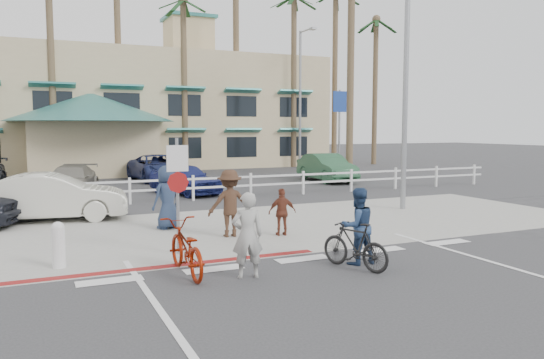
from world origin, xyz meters
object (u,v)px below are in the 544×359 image
sign_post (178,190)px  bike_red (185,248)px  bike_black (355,245)px  car_white_sedan (52,197)px

sign_post → bike_red: bearing=-99.9°
sign_post → bike_black: 4.08m
bike_black → car_white_sedan: (-5.32, 8.47, 0.25)m
bike_black → car_white_sedan: car_white_sedan is taller
bike_red → car_white_sedan: size_ratio=0.45×
bike_red → car_white_sedan: car_white_sedan is taller
bike_red → bike_black: bearing=162.0°
sign_post → bike_red: 1.97m
bike_black → car_white_sedan: size_ratio=0.36×
car_white_sedan → bike_black: bearing=-139.3°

